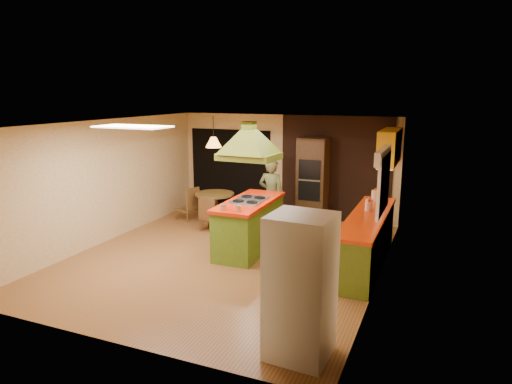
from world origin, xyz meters
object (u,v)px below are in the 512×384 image
at_px(wall_oven, 313,180).
at_px(canister_large, 375,196).
at_px(dining_table, 215,202).
at_px(refrigerator, 300,287).
at_px(man, 272,195).
at_px(kitchen_island, 249,225).

bearing_deg(wall_oven, canister_large, -36.11).
bearing_deg(dining_table, refrigerator, -52.67).
bearing_deg(man, kitchen_island, 94.11).
distance_m(refrigerator, canister_large, 4.35).
xyz_separation_m(kitchen_island, dining_table, (-1.56, 1.52, -0.02)).
height_order(refrigerator, canister_large, refrigerator).
distance_m(kitchen_island, man, 1.38).
xyz_separation_m(refrigerator, canister_large, (0.19, 4.34, 0.17)).
bearing_deg(refrigerator, dining_table, 130.61).
bearing_deg(refrigerator, kitchen_island, 125.78).
distance_m(refrigerator, dining_table, 5.88).
height_order(man, refrigerator, refrigerator).
xyz_separation_m(man, wall_oven, (0.63, 1.07, 0.19)).
xyz_separation_m(kitchen_island, refrigerator, (2.00, -3.14, 0.35)).
bearing_deg(wall_oven, dining_table, -156.33).
bearing_deg(dining_table, kitchen_island, -44.40).
distance_m(man, refrigerator, 4.93).
xyz_separation_m(dining_table, canister_large, (3.75, -0.32, 0.54)).
bearing_deg(kitchen_island, refrigerator, -58.39).
height_order(kitchen_island, canister_large, canister_large).
bearing_deg(canister_large, dining_table, 175.12).
bearing_deg(wall_oven, man, -119.57).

